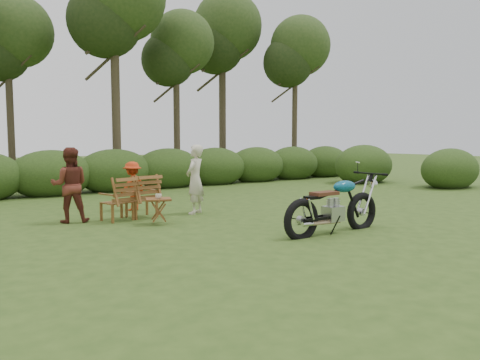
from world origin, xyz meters
TOP-DOWN VIEW (x-y plane):
  - ground at (0.00, 0.00)m, footprint 80.00×80.00m
  - tree_line at (0.50, 9.74)m, footprint 22.52×11.62m
  - motorcycle at (0.65, -0.06)m, footprint 2.22×0.88m
  - lawn_chair_right at (-1.48, 3.60)m, footprint 0.70×0.70m
  - lawn_chair_left at (-2.08, 3.53)m, footprint 0.76×0.76m
  - side_table at (-1.56, 2.62)m, footprint 0.64×0.60m
  - cup at (-1.58, 2.57)m, footprint 0.13×0.13m
  - adult_a at (-0.28, 3.33)m, footprint 0.70×0.64m
  - adult_b at (-2.93, 3.90)m, footprint 0.91×0.81m
  - child at (-1.23, 4.68)m, footprint 0.87×0.70m

SIDE VIEW (x-z plane):
  - ground at x=0.00m, z-range 0.00..0.00m
  - motorcycle at x=0.65m, z-range -0.63..0.63m
  - lawn_chair_right at x=-1.48m, z-range -0.47..0.47m
  - lawn_chair_left at x=-2.08m, z-range -0.46..0.46m
  - adult_a at x=-0.28m, z-range -0.80..0.80m
  - adult_b at x=-2.93m, z-range -0.78..0.78m
  - child at x=-1.23m, z-range -0.59..0.59m
  - side_table at x=-1.56m, z-range 0.00..0.53m
  - cup at x=-1.58m, z-range 0.53..0.63m
  - tree_line at x=0.50m, z-range -0.26..7.88m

